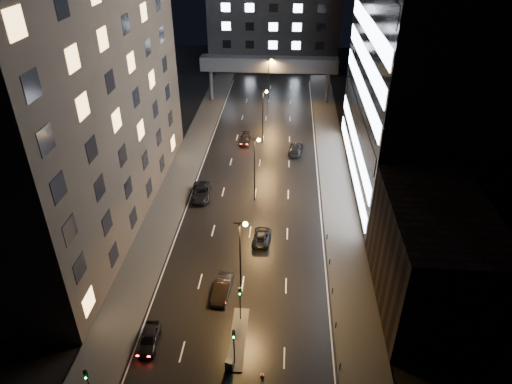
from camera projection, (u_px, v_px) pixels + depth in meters
ground at (260, 163)px, 78.29m from camera, size 160.00×160.00×0.00m
sidewalk_left at (182, 174)px, 74.77m from camera, size 5.00×110.00×0.15m
sidewalk_right at (335, 180)px, 73.22m from camera, size 5.00×110.00×0.15m
building_left at (68, 73)px, 55.62m from camera, size 15.00×48.00×40.00m
building_right_low at (432, 257)px, 47.56m from camera, size 10.00×18.00×12.00m
building_right_glass at (443, 36)px, 61.57m from camera, size 20.00×36.00×45.00m
building_far at (274, 19)px, 121.05m from camera, size 34.00×14.00×25.00m
skybridge at (269, 65)px, 99.43m from camera, size 30.00×3.00×10.00m
median_island at (238, 338)px, 45.93m from camera, size 1.60×8.00×0.15m
traffic_signal_near at (240, 298)px, 46.47m from camera, size 0.28×0.34×4.40m
traffic_signal_far at (234, 342)px, 41.79m from camera, size 0.28×0.34×4.40m
traffic_signal_corner at (88, 382)px, 38.35m from camera, size 0.28×0.34×4.40m
bollard_row at (334, 308)px, 48.94m from camera, size 0.12×25.12×0.90m
streetlight_near at (242, 250)px, 47.68m from camera, size 1.45×0.50×10.15m
streetlight_mid_a at (256, 162)px, 64.68m from camera, size 1.45×0.50×10.15m
streetlight_mid_b at (264, 110)px, 81.68m from camera, size 1.45×0.50×10.15m
streetlight_far at (269, 76)px, 98.68m from camera, size 1.45×0.50×10.15m
car_away_a at (149, 339)px, 45.05m from camera, size 1.98×4.38×1.46m
car_away_b at (222, 288)px, 50.97m from camera, size 2.19×5.13×1.64m
car_away_c at (201, 192)px, 68.43m from camera, size 3.25×6.17×1.65m
car_away_d at (245, 139)px, 84.73m from camera, size 1.91×4.68×1.35m
car_toward_a at (262, 236)px, 59.41m from camera, size 2.38×4.74×1.29m
car_toward_b at (296, 148)px, 81.24m from camera, size 2.93×5.74×1.60m
utility_cabinet at (229, 365)px, 42.49m from camera, size 0.85×0.70×1.06m
cone_b at (262, 375)px, 42.02m from camera, size 0.42×0.42×0.52m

